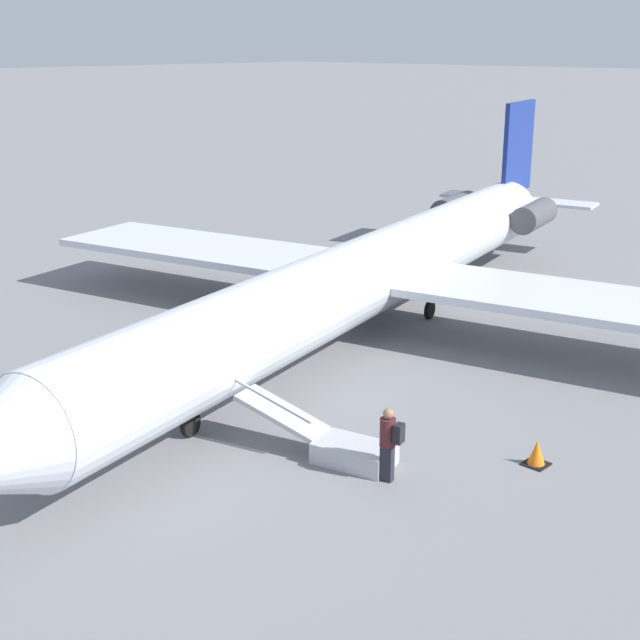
% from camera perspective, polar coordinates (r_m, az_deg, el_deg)
% --- Properties ---
extents(ground_plane, '(600.00, 600.00, 0.00)m').
position_cam_1_polar(ground_plane, '(29.91, 2.77, -0.96)').
color(ground_plane, slate).
extents(airplane_main, '(34.40, 26.78, 6.81)m').
position_cam_1_polar(airplane_main, '(30.19, 3.71, 3.22)').
color(airplane_main, silver).
rests_on(airplane_main, ground).
extents(boarding_stairs, '(1.91, 4.14, 1.70)m').
position_cam_1_polar(boarding_stairs, '(21.08, 1.21, -7.99)').
color(boarding_stairs, '#B2B2B7').
rests_on(boarding_stairs, ground).
extents(passenger, '(0.40, 0.56, 1.74)m').
position_cam_1_polar(passenger, '(19.90, 4.44, -7.65)').
color(passenger, '#23232D').
rests_on(passenger, ground).
extents(traffic_cone_near_stairs, '(0.55, 0.55, 0.61)m').
position_cam_1_polar(traffic_cone_near_stairs, '(21.46, 13.70, -8.30)').
color(traffic_cone_near_stairs, black).
rests_on(traffic_cone_near_stairs, ground).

